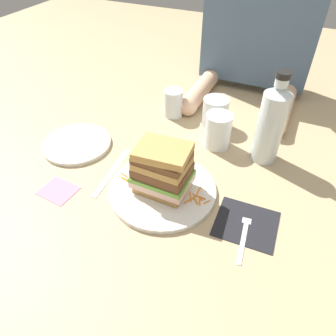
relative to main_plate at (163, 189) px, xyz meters
name	(u,v)px	position (x,y,z in m)	size (l,w,h in m)	color
ground_plane	(167,193)	(0.01, 0.00, -0.01)	(3.00, 3.00, 0.00)	tan
main_plate	(163,189)	(0.00, 0.00, 0.00)	(0.26, 0.26, 0.01)	white
sandwich	(163,169)	(0.00, 0.00, 0.07)	(0.13, 0.11, 0.13)	tan
carrot_shred_0	(125,176)	(-0.11, 0.00, 0.01)	(0.00, 0.00, 0.03)	orange
carrot_shred_1	(123,179)	(-0.11, -0.01, 0.01)	(0.00, 0.00, 0.03)	orange
carrot_shred_2	(131,172)	(-0.10, 0.02, 0.01)	(0.00, 0.00, 0.03)	orange
carrot_shred_3	(127,180)	(-0.09, -0.01, 0.01)	(0.00, 0.00, 0.03)	orange
carrot_shred_4	(138,174)	(-0.08, 0.02, 0.01)	(0.00, 0.00, 0.02)	orange
carrot_shred_5	(191,196)	(0.07, 0.00, 0.01)	(0.00, 0.00, 0.03)	orange
carrot_shred_6	(196,201)	(0.09, -0.01, 0.01)	(0.00, 0.00, 0.02)	orange
carrot_shred_7	(199,198)	(0.09, 0.00, 0.01)	(0.00, 0.00, 0.02)	orange
carrot_shred_8	(201,197)	(0.10, 0.01, 0.01)	(0.00, 0.00, 0.02)	orange
carrot_shred_9	(189,200)	(0.07, -0.02, 0.01)	(0.00, 0.00, 0.03)	orange
carrot_shred_10	(195,198)	(0.09, 0.00, 0.01)	(0.00, 0.00, 0.03)	orange
carrot_shred_11	(200,202)	(0.10, -0.01, 0.01)	(0.00, 0.00, 0.02)	orange
carrot_shred_12	(207,201)	(0.11, 0.00, 0.01)	(0.00, 0.00, 0.02)	orange
carrot_shred_13	(198,192)	(0.08, 0.02, 0.01)	(0.00, 0.00, 0.03)	orange
napkin_dark	(246,223)	(0.21, -0.02, 0.00)	(0.14, 0.12, 0.00)	black
fork	(245,230)	(0.22, -0.04, 0.00)	(0.03, 0.17, 0.00)	silver
knife	(111,173)	(-0.15, 0.00, 0.00)	(0.03, 0.20, 0.00)	silver
juice_glass	(218,132)	(0.06, 0.24, 0.04)	(0.08, 0.08, 0.10)	white
water_bottle	(271,123)	(0.20, 0.23, 0.11)	(0.07, 0.07, 0.25)	silver
empty_tumbler_0	(173,103)	(-0.12, 0.34, 0.04)	(0.06, 0.06, 0.09)	silver
empty_tumbler_1	(215,113)	(0.02, 0.33, 0.04)	(0.08, 0.08, 0.09)	silver
side_plate	(77,144)	(-0.31, 0.07, 0.00)	(0.20, 0.20, 0.01)	white
napkin_pink	(58,191)	(-0.24, -0.11, -0.01)	(0.09, 0.07, 0.00)	pink
diner_across	(265,3)	(0.06, 0.64, 0.29)	(0.38, 0.43, 0.61)	#DBAD89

